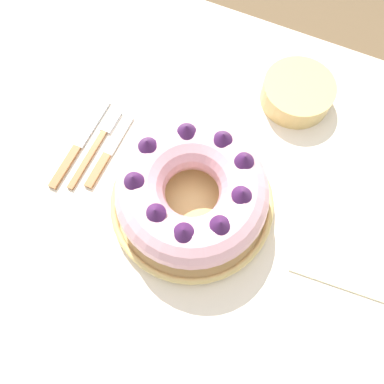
{
  "coord_description": "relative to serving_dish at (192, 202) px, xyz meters",
  "views": [
    {
      "loc": [
        0.11,
        -0.19,
        1.43
      ],
      "look_at": [
        0.02,
        0.02,
        0.83
      ],
      "focal_mm": 35.0,
      "sensor_mm": 36.0,
      "label": 1
    }
  ],
  "objects": [
    {
      "name": "side_bowl",
      "position": [
        0.1,
        0.3,
        0.01
      ],
      "size": [
        0.15,
        0.15,
        0.05
      ],
      "primitive_type": "cylinder",
      "color": "tan",
      "rests_on": "dining_table"
    },
    {
      "name": "serving_dish",
      "position": [
        0.0,
        0.0,
        0.0
      ],
      "size": [
        0.3,
        0.3,
        0.02
      ],
      "color": "tan",
      "rests_on": "dining_table"
    },
    {
      "name": "serving_knife",
      "position": [
        -0.26,
        0.01,
        -0.01
      ],
      "size": [
        0.02,
        0.22,
        0.01
      ],
      "rotation": [
        0.0,
        0.0,
        -0.1
      ],
      "color": "#936038",
      "rests_on": "dining_table"
    },
    {
      "name": "napkin",
      "position": [
        0.29,
        0.03,
        -0.01
      ],
      "size": [
        0.19,
        0.14,
        0.0
      ],
      "primitive_type": "cube",
      "rotation": [
        0.0,
        0.0,
        0.09
      ],
      "color": "beige",
      "rests_on": "dining_table"
    },
    {
      "name": "dining_table",
      "position": [
        -0.02,
        -0.02,
        -0.11
      ],
      "size": [
        1.26,
        1.01,
        0.76
      ],
      "color": "beige",
      "rests_on": "ground_plane"
    },
    {
      "name": "fork",
      "position": [
        -0.23,
        0.04,
        -0.01
      ],
      "size": [
        0.02,
        0.19,
        0.01
      ],
      "rotation": [
        0.0,
        0.0,
        -0.01
      ],
      "color": "#936038",
      "rests_on": "dining_table"
    },
    {
      "name": "ground_plane",
      "position": [
        -0.02,
        -0.02,
        -0.77
      ],
      "size": [
        8.0,
        8.0,
        0.0
      ],
      "primitive_type": "plane",
      "color": "brown"
    },
    {
      "name": "cake_knife",
      "position": [
        -0.2,
        0.02,
        -0.01
      ],
      "size": [
        0.02,
        0.17,
        0.01
      ],
      "rotation": [
        0.0,
        0.0,
        -0.04
      ],
      "color": "#936038",
      "rests_on": "dining_table"
    },
    {
      "name": "bundt_cake",
      "position": [
        -0.0,
        0.0,
        0.06
      ],
      "size": [
        0.27,
        0.27,
        0.1
      ],
      "color": "#E09EAD",
      "rests_on": "serving_dish"
    }
  ]
}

